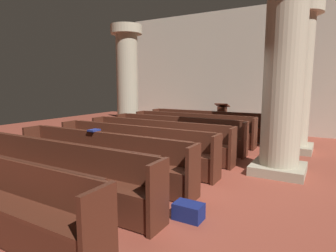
% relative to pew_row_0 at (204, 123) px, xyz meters
% --- Properties ---
extents(ground_plane, '(19.20, 19.20, 0.00)m').
position_rel_pew_row_0_xyz_m(ground_plane, '(0.87, -4.17, -0.47)').
color(ground_plane, brown).
extents(back_wall, '(10.00, 0.16, 4.50)m').
position_rel_pew_row_0_xyz_m(back_wall, '(0.87, 1.91, 1.78)').
color(back_wall, beige).
rests_on(back_wall, ground).
extents(pew_row_0, '(3.84, 0.47, 0.87)m').
position_rel_pew_row_0_xyz_m(pew_row_0, '(0.00, 0.00, 0.00)').
color(pew_row_0, '#4C2316').
rests_on(pew_row_0, ground).
extents(pew_row_1, '(3.84, 0.46, 0.87)m').
position_rel_pew_row_0_xyz_m(pew_row_1, '(0.00, -0.99, 0.00)').
color(pew_row_1, '#4C2316').
rests_on(pew_row_1, ground).
extents(pew_row_2, '(3.84, 0.46, 0.87)m').
position_rel_pew_row_0_xyz_m(pew_row_2, '(0.00, -1.99, 0.00)').
color(pew_row_2, '#4C2316').
rests_on(pew_row_2, ground).
extents(pew_row_3, '(3.84, 0.47, 0.87)m').
position_rel_pew_row_0_xyz_m(pew_row_3, '(0.00, -2.98, 0.00)').
color(pew_row_3, '#4C2316').
rests_on(pew_row_3, ground).
extents(pew_row_4, '(3.84, 0.46, 0.87)m').
position_rel_pew_row_0_xyz_m(pew_row_4, '(0.00, -3.98, 0.00)').
color(pew_row_4, '#4C2316').
rests_on(pew_row_4, ground).
extents(pew_row_5, '(3.84, 0.46, 0.87)m').
position_rel_pew_row_0_xyz_m(pew_row_5, '(0.00, -4.97, 0.00)').
color(pew_row_5, '#4C2316').
rests_on(pew_row_5, ground).
extents(pew_row_6, '(3.84, 0.47, 0.87)m').
position_rel_pew_row_0_xyz_m(pew_row_6, '(0.00, -5.96, 0.00)').
color(pew_row_6, '#4C2316').
rests_on(pew_row_6, ground).
extents(pillar_aisle_side, '(1.10, 1.10, 3.80)m').
position_rel_pew_row_0_xyz_m(pillar_aisle_side, '(2.79, -0.65, 1.50)').
color(pillar_aisle_side, '#9F967E').
rests_on(pillar_aisle_side, ground).
extents(pillar_far_side, '(1.10, 1.10, 3.80)m').
position_rel_pew_row_0_xyz_m(pillar_far_side, '(-2.74, -0.61, 1.50)').
color(pillar_far_side, '#9F967E').
rests_on(pillar_far_side, ground).
extents(pillar_aisle_rear, '(1.08, 1.08, 3.80)m').
position_rel_pew_row_0_xyz_m(pillar_aisle_rear, '(2.79, -2.88, 1.50)').
color(pillar_aisle_rear, '#9F967E').
rests_on(pillar_aisle_rear, ground).
extents(lectern, '(0.48, 0.45, 1.08)m').
position_rel_pew_row_0_xyz_m(lectern, '(0.22, 1.14, -0.02)').
color(lectern, '#411E13').
rests_on(lectern, ground).
extents(hymn_book, '(0.16, 0.22, 0.03)m').
position_rel_pew_row_0_xyz_m(hymn_book, '(-0.31, -4.78, 0.42)').
color(hymn_book, navy).
rests_on(hymn_book, pew_row_5).
extents(kneeler_box_navy, '(0.38, 0.25, 0.22)m').
position_rel_pew_row_0_xyz_m(kneeler_box_navy, '(2.08, -5.54, -0.36)').
color(kneeler_box_navy, navy).
rests_on(kneeler_box_navy, ground).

